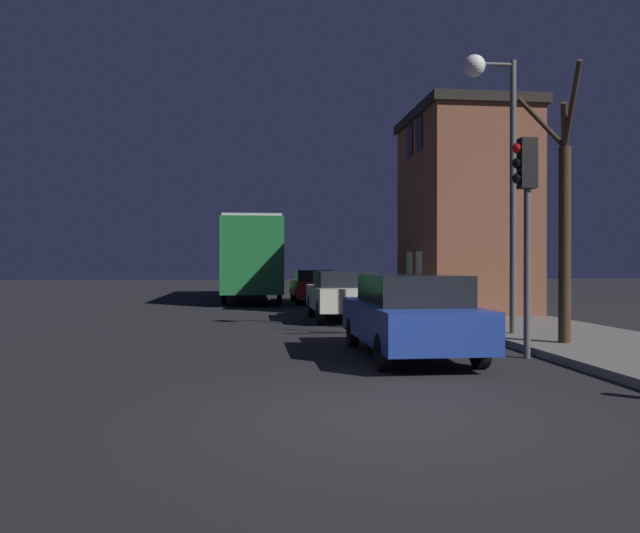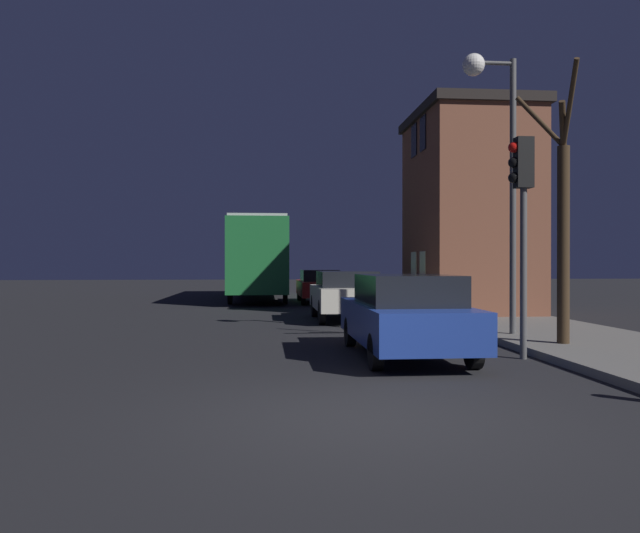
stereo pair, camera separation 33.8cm
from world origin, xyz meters
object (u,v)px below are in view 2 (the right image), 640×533
object	(u,v)px
traffic_light	(522,199)
bare_tree	(563,225)
car_near_lane	(405,314)
car_mid_lane	(346,294)
streetlamp	(493,129)
bus	(258,254)
car_far_lane	(319,285)

from	to	relation	value
traffic_light	bare_tree	bearing A→B (deg)	37.61
car_near_lane	car_mid_lane	xyz separation A→B (m)	(-0.12, 7.34, 0.02)
streetlamp	car_near_lane	distance (m)	5.14
bus	streetlamp	bearing A→B (deg)	-72.30
streetlamp	bus	distance (m)	17.66
traffic_light	car_near_lane	distance (m)	2.91
car_near_lane	car_far_lane	xyz separation A→B (m)	(-0.16, 15.96, -0.02)
car_mid_lane	bare_tree	bearing A→B (deg)	-63.98
traffic_light	bare_tree	size ratio (longest dim) A/B	0.76
traffic_light	car_far_lane	bearing A→B (deg)	97.52
streetlamp	traffic_light	xyz separation A→B (m)	(-0.50, -2.68, -1.83)
car_mid_lane	car_near_lane	bearing A→B (deg)	-89.10
car_mid_lane	car_far_lane	bearing A→B (deg)	90.32
bus	car_far_lane	distance (m)	4.20
bare_tree	car_far_lane	distance (m)	15.93
traffic_light	car_far_lane	world-z (taller)	traffic_light
traffic_light	bus	world-z (taller)	traffic_light
car_near_lane	streetlamp	bearing A→B (deg)	41.72
traffic_light	car_far_lane	distance (m)	16.69
bus	car_near_lane	xyz separation A→B (m)	(2.81, -18.88, -1.41)
bus	car_near_lane	size ratio (longest dim) A/B	2.62
streetlamp	bus	world-z (taller)	streetlamp
traffic_light	car_near_lane	bearing A→B (deg)	167.22
bare_tree	car_far_lane	xyz separation A→B (m)	(-3.39, 15.47, -1.70)
traffic_light	bare_tree	xyz separation A→B (m)	(1.23, 0.95, -0.39)
bare_tree	car_mid_lane	distance (m)	7.81
bare_tree	car_near_lane	distance (m)	3.67
bare_tree	car_near_lane	world-z (taller)	bare_tree
streetlamp	car_near_lane	size ratio (longest dim) A/B	1.37
traffic_light	car_mid_lane	size ratio (longest dim) A/B	0.97
streetlamp	car_mid_lane	xyz separation A→B (m)	(-2.61, 5.12, -3.88)
car_near_lane	car_far_lane	size ratio (longest dim) A/B	0.96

